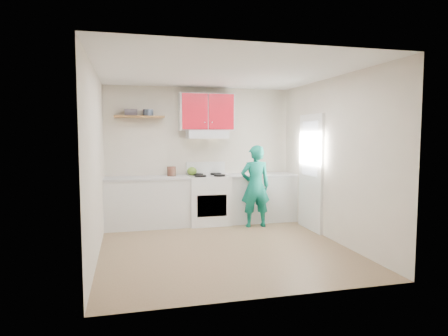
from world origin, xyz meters
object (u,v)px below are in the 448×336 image
object	(u,v)px
stove	(208,200)
person	(255,186)
crock	(172,172)
tin	(148,113)
kettle	(192,171)

from	to	relation	value
stove	person	distance (m)	0.95
person	crock	bearing A→B (deg)	-17.16
stove	tin	xyz separation A→B (m)	(-1.09, 0.17, 1.64)
stove	person	world-z (taller)	person
tin	person	size ratio (longest dim) A/B	0.13
stove	crock	world-z (taller)	crock
kettle	crock	world-z (taller)	crock
tin	kettle	bearing A→B (deg)	-2.68
stove	tin	size ratio (longest dim) A/B	4.79
tin	crock	size ratio (longest dim) A/B	0.96
stove	kettle	distance (m)	0.63
kettle	crock	size ratio (longest dim) A/B	0.94
crock	person	xyz separation A→B (m)	(1.47, -0.55, -0.25)
stove	kettle	bearing A→B (deg)	154.96
tin	person	bearing A→B (deg)	-18.13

